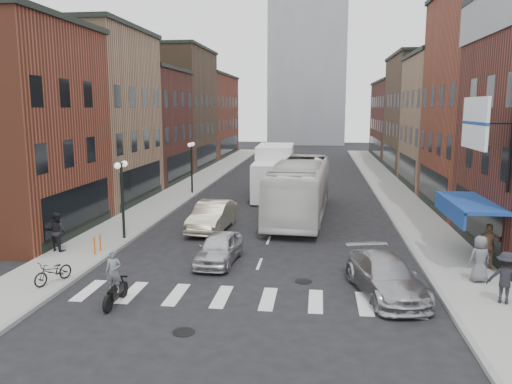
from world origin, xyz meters
TOP-DOWN VIEW (x-y plane):
  - ground at (0.00, 0.00)m, footprint 160.00×160.00m
  - sidewalk_left at (-8.50, 22.00)m, footprint 3.00×74.00m
  - sidewalk_right at (8.50, 22.00)m, footprint 3.00×74.00m
  - curb_left at (-7.00, 22.00)m, footprint 0.20×74.00m
  - curb_right at (7.00, 22.00)m, footprint 0.20×74.00m
  - crosswalk_stripes at (0.00, -3.00)m, footprint 12.00×2.20m
  - bldg_left_mid_a at (-14.99, 14.00)m, footprint 10.30×10.20m
  - bldg_left_mid_b at (-14.99, 24.00)m, footprint 10.30×10.20m
  - bldg_left_far_a at (-14.99, 35.00)m, footprint 10.30×12.20m
  - bldg_left_far_b at (-14.99, 49.00)m, footprint 10.30×16.20m
  - bldg_right_mid_b at (14.99, 24.00)m, footprint 10.30×10.20m
  - bldg_right_far_a at (14.99, 35.00)m, footprint 10.30×12.20m
  - bldg_right_far_b at (14.99, 49.00)m, footprint 10.30×16.20m
  - awning_blue at (8.93, 2.50)m, footprint 1.80×5.00m
  - billboard_sign at (8.59, 0.50)m, footprint 1.52×3.00m
  - distant_tower at (0.00, 78.00)m, footprint 14.00×14.00m
  - streetlamp_near at (-7.40, 4.00)m, footprint 0.32×1.22m
  - streetlamp_far at (-7.40, 18.00)m, footprint 0.32×1.22m
  - bike_rack at (-7.60, 1.30)m, footprint 0.08×0.68m
  - box_truck at (-0.91, 18.12)m, footprint 2.90×8.97m
  - motorcycle_rider at (-4.43, -4.22)m, footprint 0.57×1.95m
  - transit_bus at (1.38, 11.04)m, footprint 3.75×12.97m
  - sedan_left_near at (-1.80, 0.97)m, footprint 1.81×4.03m
  - sedan_left_far at (-3.35, 6.72)m, footprint 2.04×5.01m
  - curb_car at (5.02, -2.04)m, footprint 3.05×5.20m
  - parked_bicycle at (-7.50, -2.77)m, footprint 1.18×1.79m
  - ped_left_solo at (-9.60, 1.41)m, footprint 1.01×0.78m
  - ped_right_a at (8.92, -2.68)m, footprint 1.30×0.95m
  - ped_right_b at (9.60, 1.19)m, footprint 1.17×0.68m
  - ped_right_c at (8.73, -0.56)m, footprint 1.02×0.81m

SIDE VIEW (x-z plane):
  - ground at x=0.00m, z-range 0.00..0.00m
  - curb_left at x=-7.00m, z-range -0.08..0.08m
  - curb_right at x=7.00m, z-range -0.08..0.08m
  - crosswalk_stripes at x=0.00m, z-range -0.01..0.01m
  - sidewalk_left at x=-8.50m, z-range 0.00..0.15m
  - sidewalk_right at x=8.50m, z-range 0.00..0.15m
  - bike_rack at x=-7.60m, z-range 0.15..0.95m
  - parked_bicycle at x=-7.50m, z-range 0.15..1.04m
  - sedan_left_near at x=-1.80m, z-range 0.00..1.34m
  - curb_car at x=5.02m, z-range 0.00..1.41m
  - sedan_left_far at x=-3.35m, z-range 0.00..1.62m
  - motorcycle_rider at x=-4.43m, z-range -0.06..1.92m
  - ped_right_a at x=8.92m, z-range 0.15..1.96m
  - ped_right_c at x=8.73m, z-range 0.15..1.97m
  - ped_left_solo at x=-9.60m, z-range 0.15..1.99m
  - ped_right_b at x=9.60m, z-range 0.15..2.06m
  - transit_bus at x=1.38m, z-range 0.00..3.57m
  - box_truck at x=-0.91m, z-range -0.02..3.85m
  - awning_blue at x=8.93m, z-range 2.24..3.02m
  - streetlamp_near at x=-7.40m, z-range 0.86..4.97m
  - streetlamp_far at x=-7.40m, z-range 0.86..4.97m
  - bldg_right_far_b at x=14.99m, z-range 0.00..10.30m
  - bldg_left_mid_b at x=-14.99m, z-range 0.00..10.30m
  - bldg_left_far_b at x=-14.99m, z-range 0.00..11.30m
  - bldg_right_mid_b at x=14.99m, z-range 0.00..11.30m
  - billboard_sign at x=8.59m, z-range 4.28..7.98m
  - bldg_right_far_a at x=14.99m, z-range 0.00..12.30m
  - bldg_left_mid_a at x=-14.99m, z-range 0.00..12.30m
  - bldg_left_far_a at x=-14.99m, z-range 0.00..13.30m
  - distant_tower at x=0.00m, z-range 0.00..50.00m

